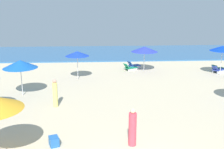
# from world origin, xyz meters

# --- Properties ---
(ocean) EXTENTS (60.00, 10.30, 0.12)m
(ocean) POSITION_xyz_m (0.00, 24.85, 0.06)
(ocean) COLOR #30649B
(ocean) RESTS_ON ground_plane
(umbrella_2) EXTENTS (2.36, 2.36, 2.28)m
(umbrella_2) POSITION_xyz_m (2.96, 15.46, 2.04)
(umbrella_2) COLOR silver
(umbrella_2) RESTS_ON ground_plane
(lounge_chair_2_0) EXTENTS (1.40, 1.11, 0.77)m
(lounge_chair_2_0) POSITION_xyz_m (2.19, 16.66, 0.30)
(lounge_chair_2_0) COLOR silver
(lounge_chair_2_0) RESTS_ON ground_plane
(lounge_chair_2_1) EXTENTS (1.41, 1.12, 0.67)m
(lounge_chair_2_1) POSITION_xyz_m (1.77, 15.95, 0.25)
(lounge_chair_2_1) COLOR silver
(lounge_chair_2_1) RESTS_ON ground_plane
(umbrella_3) EXTENTS (1.90, 1.90, 2.30)m
(umbrella_3) POSITION_xyz_m (-2.86, 13.22, 2.10)
(umbrella_3) COLOR silver
(umbrella_3) RESTS_ON ground_plane
(umbrella_4) EXTENTS (2.10, 2.10, 2.55)m
(umbrella_4) POSITION_xyz_m (9.27, 13.73, 2.33)
(umbrella_4) COLOR silver
(umbrella_4) RESTS_ON ground_plane
(lounge_chair_4_0) EXTENTS (1.45, 1.08, 0.64)m
(lounge_chair_4_0) POSITION_xyz_m (9.78, 15.12, 0.24)
(lounge_chair_4_0) COLOR silver
(lounge_chair_4_0) RESTS_ON ground_plane
(lounge_chair_4_1) EXTENTS (1.50, 1.16, 0.70)m
(lounge_chair_4_1) POSITION_xyz_m (9.50, 14.57, 0.26)
(lounge_chair_4_1) COLOR silver
(lounge_chair_4_1) RESTS_ON ground_plane
(umbrella_6) EXTENTS (2.24, 2.24, 2.41)m
(umbrella_6) POSITION_xyz_m (-6.33, 9.45, 2.15)
(umbrella_6) COLOR silver
(umbrella_6) RESTS_ON ground_plane
(beachgoer_0) EXTENTS (0.35, 0.35, 1.70)m
(beachgoer_0) POSITION_xyz_m (-3.81, 7.21, 0.82)
(beachgoer_0) COLOR #E4D970
(beachgoer_0) RESTS_ON ground_plane
(beachgoer_2) EXTENTS (0.45, 0.45, 1.70)m
(beachgoer_2) POSITION_xyz_m (0.15, 2.47, 0.80)
(beachgoer_2) COLOR #F84356
(beachgoer_2) RESTS_ON ground_plane
(cooler_box_0) EXTENTS (0.52, 0.57, 0.41)m
(cooler_box_0) POSITION_xyz_m (-3.24, 2.62, 0.21)
(cooler_box_0) COLOR #2360B5
(cooler_box_0) RESTS_ON ground_plane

